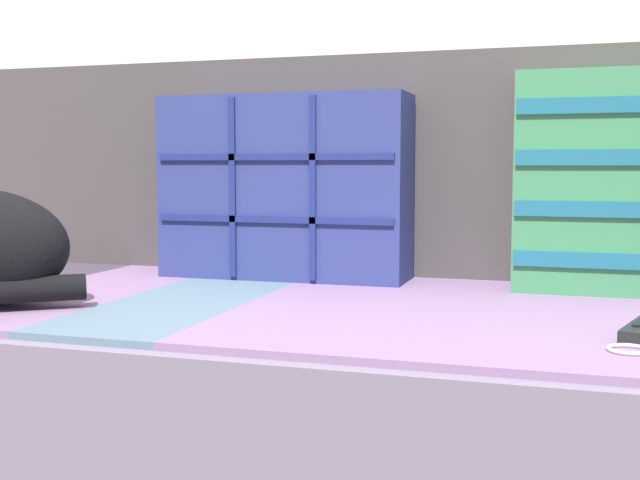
{
  "coord_description": "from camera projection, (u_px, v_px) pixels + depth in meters",
  "views": [
    {
      "loc": [
        0.48,
        -1.09,
        0.59
      ],
      "look_at": [
        0.12,
        0.06,
        0.48
      ],
      "focal_mm": 45.0,
      "sensor_mm": 36.0,
      "label": 1
    }
  ],
  "objects": [
    {
      "name": "couch",
      "position": [
        268.0,
        409.0,
        1.34
      ],
      "size": [
        1.78,
        0.83,
        0.38
      ],
      "color": "gray",
      "rests_on": "ground_plane"
    },
    {
      "name": "sofa_backrest",
      "position": [
        328.0,
        166.0,
        1.63
      ],
      "size": [
        1.74,
        0.14,
        0.42
      ],
      "color": "#474242",
      "rests_on": "couch"
    },
    {
      "name": "throw_pillow_quilted",
      "position": [
        285.0,
        187.0,
        1.51
      ],
      "size": [
        0.47,
        0.14,
        0.34
      ],
      "color": "navy",
      "rests_on": "couch"
    },
    {
      "name": "throw_pillow_striped",
      "position": [
        633.0,
        183.0,
        1.32
      ],
      "size": [
        0.38,
        0.14,
        0.37
      ],
      "color": "#3D8956",
      "rests_on": "couch"
    }
  ]
}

